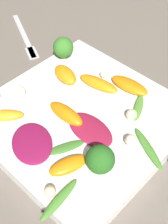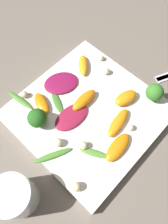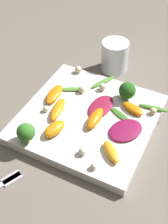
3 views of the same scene
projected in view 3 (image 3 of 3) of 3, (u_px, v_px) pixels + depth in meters
The scene contains 24 objects.
ground_plane at pixel (88, 122), 0.75m from camera, with size 2.40×2.40×0.00m, color #6B6056.
plate at pixel (88, 119), 0.74m from camera, with size 0.30×0.30×0.02m.
drinking_glass at pixel (115, 56), 0.87m from camera, with size 0.08×0.08×0.09m.
radicchio_leaf_0 at pixel (101, 106), 0.75m from camera, with size 0.06×0.09×0.01m.
radicchio_leaf_1 at pixel (126, 130), 0.69m from camera, with size 0.09×0.10×0.01m.
orange_segment_0 at pixel (54, 129), 0.69m from camera, with size 0.04×0.06×0.02m.
orange_segment_1 at pixel (54, 94), 0.77m from camera, with size 0.04×0.08×0.02m.
orange_segment_2 at pixel (111, 152), 0.64m from camera, with size 0.06×0.06×0.02m.
orange_segment_3 at pixel (58, 109), 0.73m from camera, with size 0.04×0.08×0.02m.
orange_segment_4 at pixel (133, 109), 0.74m from camera, with size 0.06×0.04×0.01m.
orange_segment_5 at pixel (95, 118), 0.71m from camera, with size 0.03×0.07×0.02m.
broccoli_floret_0 at pixel (26, 132), 0.66m from camera, with size 0.04×0.04×0.05m.
broccoli_floret_1 at pixel (127, 91), 0.75m from camera, with size 0.04×0.04×0.05m.
arugula_sprig_0 at pixel (154, 108), 0.74m from camera, with size 0.08×0.02×0.01m.
arugula_sprig_1 at pixel (120, 115), 0.73m from camera, with size 0.06×0.04×0.00m.
arugula_sprig_2 at pixel (72, 89), 0.79m from camera, with size 0.06×0.04×0.01m.
arugula_sprig_3 at pixel (103, 82), 0.81m from camera, with size 0.05×0.08×0.01m.
macadamia_nut_0 at pixel (83, 151), 0.64m from camera, with size 0.02×0.02×0.02m.
macadamia_nut_1 at pixel (103, 87), 0.79m from camera, with size 0.02×0.02×0.02m.
macadamia_nut_2 at pixel (78, 70), 0.84m from camera, with size 0.02×0.02×0.02m.
macadamia_nut_3 at pixel (153, 111), 0.73m from camera, with size 0.02×0.02×0.02m.
macadamia_nut_4 at pixel (82, 89), 0.78m from camera, with size 0.02×0.02×0.02m.
macadamia_nut_5 at pixel (46, 109), 0.74m from camera, with size 0.01×0.01×0.01m.
macadamia_nut_6 at pixel (94, 166), 0.62m from camera, with size 0.01×0.01×0.01m.
Camera 3 is at (0.22, -0.47, 0.54)m, focal length 50.00 mm.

